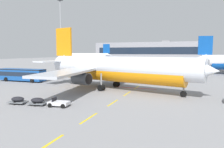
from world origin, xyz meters
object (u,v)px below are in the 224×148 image
apron_shuttle_bus (22,74)px  apron_light_mast_near (61,27)px  airliner_mid_left (86,57)px  baggage_train (38,101)px  airliner_foreground (116,69)px

apron_shuttle_bus → apron_light_mast_near: (-16.26, 40.53, 16.45)m
airliner_mid_left → apron_light_mast_near: (12.59, -47.64, 14.10)m
apron_shuttle_bus → baggage_train: bearing=-42.0°
airliner_foreground → airliner_mid_left: 105.47m
apron_shuttle_bus → airliner_foreground: bearing=-6.0°
apron_shuttle_bus → baggage_train: size_ratio=1.39×
airliner_foreground → apron_light_mast_near: 61.26m
airliner_mid_left → apron_shuttle_bus: airliner_mid_left is taller
apron_light_mast_near → baggage_train: bearing=-58.5°
baggage_train → apron_light_mast_near: bearing=121.5°
baggage_train → airliner_foreground: bearing=69.0°
apron_light_mast_near → airliner_mid_left: bearing=104.8°
airliner_foreground → baggage_train: airliner_foreground is taller
airliner_mid_left → apron_light_mast_near: bearing=-75.2°
baggage_train → apron_light_mast_near: size_ratio=0.29×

